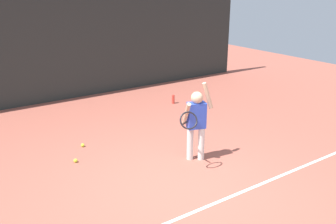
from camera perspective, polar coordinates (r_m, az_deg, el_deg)
ground_plane at (r=5.49m, az=2.11°, el=-11.81°), size 20.00×20.00×0.00m
court_line_baseline at (r=5.10m, az=6.09°, el=-14.56°), size 9.00×0.05×0.00m
back_fence_windscreen at (r=9.59m, az=-17.01°, el=10.72°), size 11.48×0.08×3.07m
fence_post_2 at (r=10.33m, az=-7.08°, el=12.39°), size 0.09×0.09×3.22m
fence_post_3 at (r=12.46m, az=8.78°, el=13.49°), size 0.09×0.09×3.22m
tennis_player at (r=6.02m, az=4.43°, el=-1.25°), size 0.84×0.57×1.35m
water_bottle at (r=9.16m, az=0.83°, el=2.01°), size 0.07×0.07×0.22m
tennis_ball_1 at (r=6.38m, az=-14.32°, el=-7.41°), size 0.07×0.07×0.07m
tennis_ball_2 at (r=6.93m, az=-13.26°, el=-5.09°), size 0.07×0.07×0.07m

